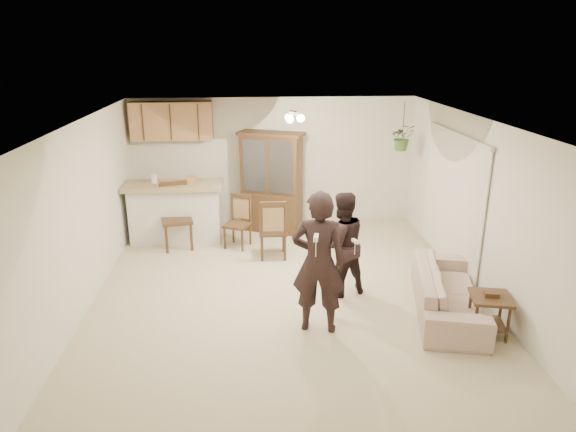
{
  "coord_description": "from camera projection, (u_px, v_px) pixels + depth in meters",
  "views": [
    {
      "loc": [
        -0.5,
        -6.67,
        3.48
      ],
      "look_at": [
        0.06,
        0.4,
        1.08
      ],
      "focal_mm": 32.0,
      "sensor_mm": 36.0,
      "label": 1
    }
  ],
  "objects": [
    {
      "name": "floor",
      "position": [
        286.0,
        295.0,
        7.45
      ],
      "size": [
        6.5,
        6.5,
        0.0
      ],
      "primitive_type": "plane",
      "color": "beige",
      "rests_on": "ground"
    },
    {
      "name": "ceiling",
      "position": [
        286.0,
        122.0,
        6.65
      ],
      "size": [
        5.5,
        6.5,
        0.02
      ],
      "primitive_type": "cube",
      "color": "white",
      "rests_on": "wall_back"
    },
    {
      "name": "wall_back",
      "position": [
        274.0,
        162.0,
        10.12
      ],
      "size": [
        5.5,
        0.02,
        2.5
      ],
      "primitive_type": "cube",
      "color": "beige",
      "rests_on": "ground"
    },
    {
      "name": "wall_front",
      "position": [
        317.0,
        345.0,
        3.98
      ],
      "size": [
        5.5,
        0.02,
        2.5
      ],
      "primitive_type": "cube",
      "color": "beige",
      "rests_on": "ground"
    },
    {
      "name": "wall_left",
      "position": [
        81.0,
        219.0,
        6.85
      ],
      "size": [
        0.02,
        6.5,
        2.5
      ],
      "primitive_type": "cube",
      "color": "beige",
      "rests_on": "ground"
    },
    {
      "name": "wall_right",
      "position": [
        480.0,
        209.0,
        7.26
      ],
      "size": [
        0.02,
        6.5,
        2.5
      ],
      "primitive_type": "cube",
      "color": "beige",
      "rests_on": "ground"
    },
    {
      "name": "breakfast_bar",
      "position": [
        176.0,
        214.0,
        9.37
      ],
      "size": [
        1.6,
        0.55,
        1.0
      ],
      "primitive_type": "cube",
      "color": "silver",
      "rests_on": "floor"
    },
    {
      "name": "bar_top",
      "position": [
        174.0,
        185.0,
        9.2
      ],
      "size": [
        1.75,
        0.7,
        0.08
      ],
      "primitive_type": "cube",
      "color": "#9D865E",
      "rests_on": "breakfast_bar"
    },
    {
      "name": "upper_cabinets",
      "position": [
        172.0,
        121.0,
        9.54
      ],
      "size": [
        1.5,
        0.34,
        0.7
      ],
      "primitive_type": "cube",
      "color": "#986A42",
      "rests_on": "wall_back"
    },
    {
      "name": "vertical_blinds",
      "position": [
        452.0,
        200.0,
        8.15
      ],
      "size": [
        0.06,
        2.3,
        2.1
      ],
      "primitive_type": null,
      "color": "beige",
      "rests_on": "wall_right"
    },
    {
      "name": "ceiling_fixture",
      "position": [
        293.0,
        117.0,
        7.83
      ],
      "size": [
        0.36,
        0.36,
        0.2
      ],
      "primitive_type": null,
      "color": "#FFE7BF",
      "rests_on": "ceiling"
    },
    {
      "name": "hanging_plant",
      "position": [
        402.0,
        137.0,
        9.3
      ],
      "size": [
        0.43,
        0.37,
        0.48
      ],
      "primitive_type": "imported",
      "color": "#345E25",
      "rests_on": "ceiling"
    },
    {
      "name": "plant_cord",
      "position": [
        404.0,
        119.0,
        9.19
      ],
      "size": [
        0.01,
        0.01,
        0.65
      ],
      "primitive_type": "cylinder",
      "color": "black",
      "rests_on": "ceiling"
    },
    {
      "name": "sofa",
      "position": [
        449.0,
        287.0,
        6.89
      ],
      "size": [
        1.15,
        1.99,
        0.73
      ],
      "primitive_type": "imported",
      "rotation": [
        0.0,
        0.0,
        1.33
      ],
      "color": "beige",
      "rests_on": "floor"
    },
    {
      "name": "adult",
      "position": [
        319.0,
        264.0,
        6.3
      ],
      "size": [
        0.73,
        0.57,
        1.8
      ],
      "primitive_type": "imported",
      "rotation": [
        0.0,
        0.0,
        2.92
      ],
      "color": "black",
      "rests_on": "floor"
    },
    {
      "name": "child",
      "position": [
        341.0,
        250.0,
        7.3
      ],
      "size": [
        0.79,
        0.71,
        1.35
      ],
      "primitive_type": "imported",
      "rotation": [
        0.0,
        0.0,
        3.5
      ],
      "color": "black",
      "rests_on": "floor"
    },
    {
      "name": "china_hutch",
      "position": [
        271.0,
        183.0,
        9.75
      ],
      "size": [
        1.3,
        0.91,
        1.92
      ],
      "rotation": [
        0.0,
        0.0,
        -0.41
      ],
      "color": "#392414",
      "rests_on": "floor"
    },
    {
      "name": "side_table",
      "position": [
        488.0,
        314.0,
        6.38
      ],
      "size": [
        0.57,
        0.57,
        0.58
      ],
      "rotation": [
        0.0,
        0.0,
        -0.22
      ],
      "color": "#392414",
      "rests_on": "floor"
    },
    {
      "name": "chair_bar",
      "position": [
        177.0,
        230.0,
        9.08
      ],
      "size": [
        0.62,
        0.62,
        1.17
      ],
      "rotation": [
        0.0,
        0.0,
        0.22
      ],
      "color": "#392414",
      "rests_on": "floor"
    },
    {
      "name": "chair_hutch_left",
      "position": [
        238.0,
        233.0,
        9.14
      ],
      "size": [
        0.55,
        0.55,
        0.93
      ],
      "rotation": [
        0.0,
        0.0,
        -0.43
      ],
      "color": "#392414",
      "rests_on": "floor"
    },
    {
      "name": "chair_hutch_right",
      "position": [
        273.0,
        240.0,
        8.71
      ],
      "size": [
        0.46,
        0.46,
        1.04
      ],
      "rotation": [
        0.0,
        0.0,
        3.13
      ],
      "color": "#392414",
      "rests_on": "floor"
    },
    {
      "name": "controller_adult",
      "position": [
        316.0,
        238.0,
        5.73
      ],
      "size": [
        0.08,
        0.17,
        0.05
      ],
      "primitive_type": "cube",
      "rotation": [
        0.0,
        0.0,
        2.92
      ],
      "color": "white",
      "rests_on": "adult"
    },
    {
      "name": "controller_child",
      "position": [
        355.0,
        241.0,
        6.91
      ],
      "size": [
        0.08,
        0.14,
        0.04
      ],
      "primitive_type": "cube",
      "rotation": [
        0.0,
        0.0,
        3.5
      ],
      "color": "white",
      "rests_on": "child"
    }
  ]
}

